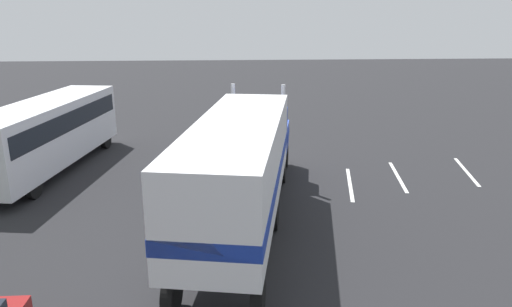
# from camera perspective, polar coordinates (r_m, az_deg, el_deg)

# --- Properties ---
(ground_plane) EXTENTS (120.00, 120.00, 0.00)m
(ground_plane) POSITION_cam_1_polar(r_m,az_deg,el_deg) (23.49, 1.48, -1.83)
(ground_plane) COLOR #232326
(lane_stripe_near) EXTENTS (4.34, 1.05, 0.01)m
(lane_stripe_near) POSITION_cam_1_polar(r_m,az_deg,el_deg) (21.77, 11.33, -3.64)
(lane_stripe_near) COLOR silver
(lane_stripe_near) RESTS_ON ground_plane
(lane_stripe_mid) EXTENTS (4.36, 0.91, 0.01)m
(lane_stripe_mid) POSITION_cam_1_polar(r_m,az_deg,el_deg) (23.32, 16.83, -2.68)
(lane_stripe_mid) COLOR silver
(lane_stripe_mid) RESTS_ON ground_plane
(lane_stripe_far) EXTENTS (4.33, 1.13, 0.01)m
(lane_stripe_far) POSITION_cam_1_polar(r_m,az_deg,el_deg) (25.26, 24.16, -1.99)
(lane_stripe_far) COLOR silver
(lane_stripe_far) RESTS_ON ground_plane
(semi_truck) EXTENTS (14.38, 5.07, 4.50)m
(semi_truck) POSITION_cam_1_polar(r_m,az_deg,el_deg) (16.37, -1.57, -0.74)
(semi_truck) COLOR #193399
(semi_truck) RESTS_ON ground_plane
(person_bystander) EXTENTS (0.34, 0.46, 1.63)m
(person_bystander) POSITION_cam_1_polar(r_m,az_deg,el_deg) (18.49, -8.62, -4.22)
(person_bystander) COLOR #2D3347
(person_bystander) RESTS_ON ground_plane
(parked_bus) EXTENTS (11.25, 4.13, 3.40)m
(parked_bus) POSITION_cam_1_polar(r_m,az_deg,el_deg) (24.87, -23.97, 2.70)
(parked_bus) COLOR silver
(parked_bus) RESTS_ON ground_plane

